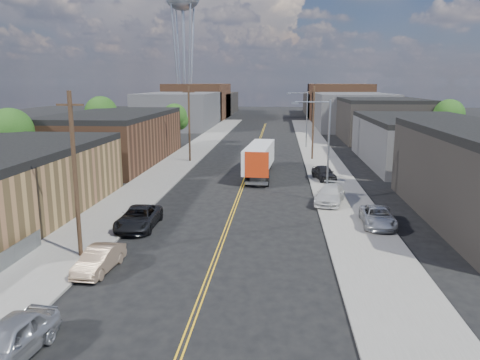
% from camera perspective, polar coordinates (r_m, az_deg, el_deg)
% --- Properties ---
extents(ground, '(260.00, 260.00, 0.00)m').
position_cam_1_polar(ground, '(76.80, 2.06, 4.00)').
color(ground, black).
rests_on(ground, ground).
extents(centerline, '(0.32, 120.00, 0.01)m').
position_cam_1_polar(centerline, '(62.00, 1.36, 2.13)').
color(centerline, gold).
rests_on(centerline, ground).
extents(sidewalk_left, '(5.00, 140.00, 0.15)m').
position_cam_1_polar(sidewalk_left, '(63.28, -7.26, 2.30)').
color(sidewalk_left, slate).
rests_on(sidewalk_left, ground).
extents(sidewalk_right, '(5.00, 140.00, 0.15)m').
position_cam_1_polar(sidewalk_right, '(62.14, 10.14, 2.03)').
color(sidewalk_right, slate).
rests_on(sidewalk_right, ground).
extents(warehouse_tan, '(12.00, 22.00, 5.60)m').
position_cam_1_polar(warehouse_tan, '(41.09, -27.19, -0.23)').
color(warehouse_tan, olive).
rests_on(warehouse_tan, ground).
extents(warehouse_brown, '(12.00, 26.00, 6.60)m').
position_cam_1_polar(warehouse_brown, '(64.22, -14.99, 5.04)').
color(warehouse_brown, '#4D2F1E').
rests_on(warehouse_brown, ground).
extents(industrial_right_b, '(14.00, 24.00, 6.10)m').
position_cam_1_polar(industrial_right_b, '(65.04, 21.23, 4.50)').
color(industrial_right_b, '#3B3B3D').
rests_on(industrial_right_b, ground).
extents(industrial_right_c, '(14.00, 22.00, 7.60)m').
position_cam_1_polar(industrial_right_c, '(90.11, 16.71, 7.11)').
color(industrial_right_c, black).
rests_on(industrial_right_c, ground).
extents(skyline_left_a, '(16.00, 30.00, 8.00)m').
position_cam_1_polar(skyline_left_a, '(113.70, -7.24, 8.49)').
color(skyline_left_a, '#3B3B3D').
rests_on(skyline_left_a, ground).
extents(skyline_right_a, '(16.00, 30.00, 8.00)m').
position_cam_1_polar(skyline_right_a, '(112.36, 13.35, 8.23)').
color(skyline_right_a, '#3B3B3D').
rests_on(skyline_right_a, ground).
extents(skyline_left_b, '(16.00, 26.00, 10.00)m').
position_cam_1_polar(skyline_left_b, '(138.16, -5.06, 9.53)').
color(skyline_left_b, '#4D2F1E').
rests_on(skyline_left_b, ground).
extents(skyline_right_b, '(16.00, 26.00, 10.00)m').
position_cam_1_polar(skyline_right_b, '(137.07, 11.87, 9.31)').
color(skyline_right_b, '#4D2F1E').
rests_on(skyline_right_b, ground).
extents(skyline_left_c, '(16.00, 40.00, 7.00)m').
position_cam_1_polar(skyline_left_c, '(157.95, -3.79, 9.29)').
color(skyline_left_c, black).
rests_on(skyline_left_c, ground).
extents(skyline_right_c, '(16.00, 40.00, 7.00)m').
position_cam_1_polar(skyline_right_c, '(156.99, 10.99, 9.08)').
color(skyline_right_c, black).
rests_on(skyline_right_c, ground).
extents(water_tower, '(9.00, 9.00, 36.90)m').
position_cam_1_polar(water_tower, '(130.18, -7.01, 20.68)').
color(water_tower, gray).
rests_on(water_tower, ground).
extents(streetlight_near, '(3.39, 0.25, 9.00)m').
position_cam_1_polar(streetlight_near, '(41.49, 10.20, 4.55)').
color(streetlight_near, gray).
rests_on(streetlight_near, ground).
extents(streetlight_far, '(3.39, 0.25, 9.00)m').
position_cam_1_polar(streetlight_far, '(76.26, 7.86, 7.87)').
color(streetlight_far, gray).
rests_on(streetlight_far, ground).
extents(utility_pole_left_near, '(1.60, 0.26, 10.00)m').
position_cam_1_polar(utility_pole_left_near, '(29.11, -19.46, 0.62)').
color(utility_pole_left_near, black).
rests_on(utility_pole_left_near, ground).
extents(utility_pole_left_far, '(1.60, 0.26, 10.00)m').
position_cam_1_polar(utility_pole_left_far, '(62.39, -6.21, 6.88)').
color(utility_pole_left_far, black).
rests_on(utility_pole_left_far, ground).
extents(utility_pole_right, '(1.60, 0.26, 10.00)m').
position_cam_1_polar(utility_pole_right, '(64.37, 8.91, 6.95)').
color(utility_pole_right, black).
rests_on(utility_pole_right, ground).
extents(tree_left_near, '(4.85, 4.76, 7.91)m').
position_cam_1_polar(tree_left_near, '(53.96, -26.12, 5.02)').
color(tree_left_near, black).
rests_on(tree_left_near, ground).
extents(tree_left_mid, '(5.10, 5.04, 8.37)m').
position_cam_1_polar(tree_left_mid, '(76.37, -16.52, 7.62)').
color(tree_left_mid, black).
rests_on(tree_left_mid, ground).
extents(tree_left_far, '(4.35, 4.20, 6.97)m').
position_cam_1_polar(tree_left_far, '(80.20, -7.92, 7.51)').
color(tree_left_far, black).
rests_on(tree_left_far, ground).
extents(tree_right_far, '(4.85, 4.76, 7.91)m').
position_cam_1_polar(tree_right_far, '(80.59, 24.14, 7.06)').
color(tree_right_far, black).
rests_on(tree_right_far, ground).
extents(semi_truck, '(3.18, 14.22, 3.68)m').
position_cam_1_polar(semi_truck, '(53.49, 2.43, 2.83)').
color(semi_truck, '#BEBEBE').
rests_on(semi_truck, ground).
extents(car_left_a, '(2.44, 4.95, 1.62)m').
position_cam_1_polar(car_left_a, '(20.78, -26.38, -17.16)').
color(car_left_a, '#AEB0B3').
rests_on(car_left_a, ground).
extents(car_left_b, '(1.82, 4.32, 1.39)m').
position_cam_1_polar(car_left_b, '(27.77, -16.79, -9.28)').
color(car_left_b, '#876E58').
rests_on(car_left_b, ground).
extents(car_left_c, '(2.72, 5.64, 1.55)m').
position_cam_1_polar(car_left_c, '(34.94, -12.25, -4.53)').
color(car_left_c, black).
rests_on(car_left_c, ground).
extents(car_right_lot_a, '(2.50, 5.02, 1.37)m').
position_cam_1_polar(car_right_lot_a, '(35.70, 16.45, -4.30)').
color(car_right_lot_a, '#B4B6BA').
rests_on(car_right_lot_a, sidewalk_right).
extents(car_right_lot_b, '(3.33, 5.61, 1.52)m').
position_cam_1_polar(car_right_lot_b, '(41.36, 10.93, -1.73)').
color(car_right_lot_b, '#B6B6B6').
rests_on(car_right_lot_b, sidewalk_right).
extents(car_right_lot_c, '(2.75, 4.72, 1.51)m').
position_cam_1_polar(car_right_lot_c, '(51.12, 10.19, 0.88)').
color(car_right_lot_c, black).
rests_on(car_right_lot_c, sidewalk_right).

